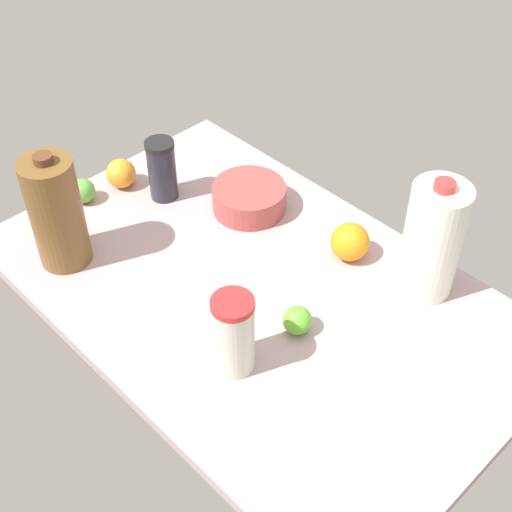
# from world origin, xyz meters

# --- Properties ---
(countertop) EXTENTS (1.20, 0.76, 0.03)m
(countertop) POSITION_xyz_m (0.00, 0.00, 0.01)
(countertop) COLOR #B5979C
(countertop) RESTS_ON ground
(milk_jug) EXTENTS (0.12, 0.12, 0.29)m
(milk_jug) POSITION_xyz_m (0.25, 0.27, 0.17)
(milk_jug) COLOR white
(milk_jug) RESTS_ON countertop
(mixing_bowl) EXTENTS (0.18, 0.18, 0.07)m
(mixing_bowl) POSITION_xyz_m (-0.21, 0.18, 0.06)
(mixing_bowl) COLOR #A34441
(mixing_bowl) RESTS_ON countertop
(tumbler_cup) EXTENTS (0.08, 0.08, 0.18)m
(tumbler_cup) POSITION_xyz_m (0.12, -0.18, 0.12)
(tumbler_cup) COLOR beige
(tumbler_cup) RESTS_ON countertop
(chocolate_milk_jug) EXTENTS (0.12, 0.12, 0.29)m
(chocolate_milk_jug) POSITION_xyz_m (-0.38, -0.25, 0.17)
(chocolate_milk_jug) COLOR brown
(chocolate_milk_jug) RESTS_ON countertop
(shaker_bottle) EXTENTS (0.07, 0.07, 0.16)m
(shaker_bottle) POSITION_xyz_m (-0.40, 0.07, 0.11)
(shaker_bottle) COLOR #282732
(shaker_bottle) RESTS_ON countertop
(lime_near_front) EXTENTS (0.06, 0.06, 0.06)m
(lime_near_front) POSITION_xyz_m (-0.53, -0.10, 0.06)
(lime_near_front) COLOR #5EA940
(lime_near_front) RESTS_ON countertop
(lime_beside_bowl) EXTENTS (0.06, 0.06, 0.06)m
(lime_beside_bowl) POSITION_xyz_m (0.15, -0.02, 0.06)
(lime_beside_bowl) COLOR #61B832
(lime_beside_bowl) RESTS_ON countertop
(orange_by_jug) EXTENTS (0.09, 0.09, 0.09)m
(orange_by_jug) POSITION_xyz_m (0.07, 0.23, 0.07)
(orange_by_jug) COLOR orange
(orange_by_jug) RESTS_ON countertop
(orange_far_back) EXTENTS (0.08, 0.08, 0.08)m
(orange_far_back) POSITION_xyz_m (-0.51, 0.01, 0.07)
(orange_far_back) COLOR orange
(orange_far_back) RESTS_ON countertop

